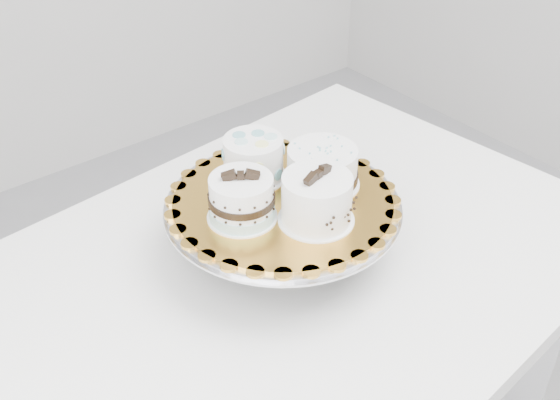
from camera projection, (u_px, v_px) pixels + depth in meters
table at (276, 302)px, 1.24m from camera, size 1.29×0.93×0.75m
cake_stand at (283, 218)px, 1.19m from camera, size 0.40×0.40×0.11m
cake_board at (283, 201)px, 1.17m from camera, size 0.43×0.43×0.01m
cake_swirl at (317, 200)px, 1.10m from camera, size 0.13×0.13×0.10m
cake_banded at (242, 200)px, 1.11m from camera, size 0.14×0.14×0.09m
cake_dots at (253, 158)px, 1.20m from camera, size 0.12×0.12×0.08m
cake_ribbon at (323, 168)px, 1.19m from camera, size 0.16×0.16×0.07m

